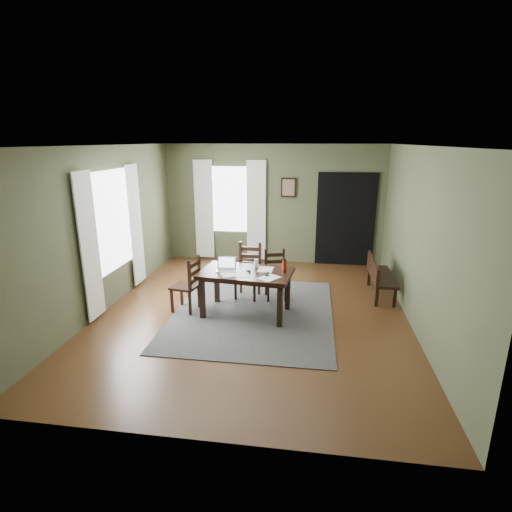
% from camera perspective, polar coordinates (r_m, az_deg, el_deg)
% --- Properties ---
extents(ground, '(5.00, 6.00, 0.01)m').
position_cam_1_polar(ground, '(6.75, -0.37, -8.11)').
color(ground, '#492C16').
extents(room_shell, '(5.02, 6.02, 2.71)m').
position_cam_1_polar(room_shell, '(6.22, -0.40, 7.24)').
color(room_shell, '#474D32').
rests_on(room_shell, ground).
extents(rug, '(2.60, 3.20, 0.01)m').
position_cam_1_polar(rug, '(6.74, -0.37, -8.03)').
color(rug, '#3A3A3A').
rests_on(rug, ground).
extents(dining_table, '(1.55, 1.03, 0.73)m').
position_cam_1_polar(dining_table, '(6.47, -1.43, -2.96)').
color(dining_table, black).
rests_on(dining_table, rug).
extents(chair_end, '(0.48, 0.47, 0.94)m').
position_cam_1_polar(chair_end, '(6.74, -9.73, -4.10)').
color(chair_end, black).
rests_on(chair_end, rug).
extents(chair_back_left, '(0.47, 0.47, 0.98)m').
position_cam_1_polar(chair_back_left, '(7.25, -1.12, -2.21)').
color(chair_back_left, black).
rests_on(chair_back_left, rug).
extents(chair_back_right, '(0.46, 0.46, 0.87)m').
position_cam_1_polar(chair_back_right, '(7.21, 2.78, -2.75)').
color(chair_back_right, black).
rests_on(chair_back_right, rug).
extents(bench, '(0.40, 1.23, 0.70)m').
position_cam_1_polar(bench, '(7.66, 17.11, -2.47)').
color(bench, black).
rests_on(bench, ground).
extents(laptop, '(0.33, 0.27, 0.21)m').
position_cam_1_polar(laptop, '(6.51, -4.25, -1.54)').
color(laptop, '#B7B7BC').
rests_on(laptop, dining_table).
extents(computer_mouse, '(0.10, 0.12, 0.04)m').
position_cam_1_polar(computer_mouse, '(6.42, -1.14, -2.08)').
color(computer_mouse, '#3F3F42').
rests_on(computer_mouse, dining_table).
extents(tv_remote, '(0.05, 0.17, 0.02)m').
position_cam_1_polar(tv_remote, '(6.28, 1.59, -2.61)').
color(tv_remote, black).
rests_on(tv_remote, dining_table).
extents(drinking_glass, '(0.09, 0.09, 0.15)m').
position_cam_1_polar(drinking_glass, '(6.61, 0.04, -1.04)').
color(drinking_glass, silver).
rests_on(drinking_glass, dining_table).
extents(water_bottle, '(0.08, 0.08, 0.23)m').
position_cam_1_polar(water_bottle, '(6.38, 4.07, -1.42)').
color(water_bottle, '#98200B').
rests_on(water_bottle, dining_table).
extents(paper_a, '(0.38, 0.41, 0.00)m').
position_cam_1_polar(paper_a, '(6.34, -3.98, -2.53)').
color(paper_a, white).
rests_on(paper_a, dining_table).
extents(paper_b, '(0.39, 0.40, 0.00)m').
position_cam_1_polar(paper_b, '(6.14, 1.88, -3.12)').
color(paper_b, white).
rests_on(paper_b, dining_table).
extents(paper_c, '(0.25, 0.32, 0.00)m').
position_cam_1_polar(paper_c, '(6.53, 1.37, -1.93)').
color(paper_c, white).
rests_on(paper_c, dining_table).
extents(paper_e, '(0.29, 0.34, 0.00)m').
position_cam_1_polar(paper_e, '(6.29, -2.01, -2.65)').
color(paper_e, white).
rests_on(paper_e, dining_table).
extents(window_left, '(0.01, 1.30, 1.70)m').
position_cam_1_polar(window_left, '(7.26, -19.87, 4.74)').
color(window_left, white).
rests_on(window_left, ground).
extents(window_back, '(1.00, 0.01, 1.50)m').
position_cam_1_polar(window_back, '(9.34, -3.74, 8.05)').
color(window_back, white).
rests_on(window_back, ground).
extents(curtain_left_near, '(0.03, 0.48, 2.30)m').
position_cam_1_polar(curtain_left_near, '(6.60, -22.69, 1.14)').
color(curtain_left_near, silver).
rests_on(curtain_left_near, ground).
extents(curtain_left_far, '(0.03, 0.48, 2.30)m').
position_cam_1_polar(curtain_left_far, '(8.01, -16.81, 4.19)').
color(curtain_left_far, silver).
rests_on(curtain_left_far, ground).
extents(curtain_back_left, '(0.44, 0.03, 2.30)m').
position_cam_1_polar(curtain_back_left, '(9.50, -7.44, 6.56)').
color(curtain_back_left, silver).
rests_on(curtain_back_left, ground).
extents(curtain_back_right, '(0.44, 0.03, 2.30)m').
position_cam_1_polar(curtain_back_right, '(9.25, 0.03, 6.42)').
color(curtain_back_right, silver).
rests_on(curtain_back_right, ground).
extents(framed_picture, '(0.34, 0.03, 0.44)m').
position_cam_1_polar(framed_picture, '(9.12, 4.67, 9.73)').
color(framed_picture, black).
rests_on(framed_picture, ground).
extents(doorway_back, '(1.30, 0.03, 2.10)m').
position_cam_1_polar(doorway_back, '(9.24, 12.67, 5.07)').
color(doorway_back, black).
rests_on(doorway_back, ground).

